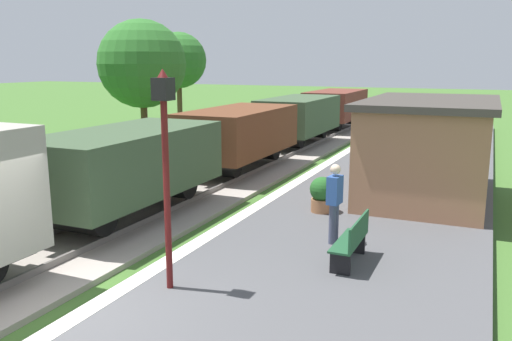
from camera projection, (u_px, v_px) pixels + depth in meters
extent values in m
plane|color=#3D6628|center=(51.00, 331.00, 8.12)|extent=(160.00, 160.00, 0.00)
cube|color=silver|center=(70.00, 321.00, 7.91)|extent=(0.36, 60.00, 0.01)
cylinder|color=black|center=(10.00, 227.00, 10.21)|extent=(0.20, 0.30, 0.20)
cube|color=#384C33|center=(126.00, 162.00, 13.35)|extent=(2.50, 5.60, 1.60)
cube|color=black|center=(128.00, 187.00, 13.48)|extent=(2.10, 5.15, 0.50)
cylinder|color=black|center=(167.00, 182.00, 15.13)|extent=(1.56, 0.84, 0.84)
cylinder|color=black|center=(79.00, 214.00, 11.92)|extent=(1.56, 0.84, 0.84)
cylinder|color=black|center=(188.00, 166.00, 16.12)|extent=(0.20, 0.30, 0.20)
cylinder|color=black|center=(38.00, 217.00, 10.84)|extent=(0.20, 0.30, 0.20)
cube|color=brown|center=(239.00, 131.00, 19.26)|extent=(2.50, 5.60, 1.60)
cube|color=black|center=(239.00, 148.00, 19.39)|extent=(2.10, 5.15, 0.50)
cylinder|color=black|center=(259.00, 148.00, 21.05)|extent=(1.56, 0.84, 0.84)
cylinder|color=black|center=(216.00, 164.00, 17.84)|extent=(1.56, 0.84, 0.84)
cylinder|color=black|center=(270.00, 138.00, 22.03)|extent=(0.20, 0.30, 0.20)
cylinder|color=black|center=(199.00, 162.00, 16.75)|extent=(0.20, 0.30, 0.20)
cube|color=#384C33|center=(299.00, 115.00, 25.17)|extent=(2.50, 5.60, 1.60)
cube|color=black|center=(299.00, 128.00, 25.30)|extent=(2.10, 5.15, 0.50)
cylinder|color=black|center=(310.00, 129.00, 26.96)|extent=(1.56, 0.84, 0.84)
cylinder|color=black|center=(285.00, 138.00, 23.75)|extent=(1.56, 0.84, 0.84)
cylinder|color=black|center=(317.00, 122.00, 27.95)|extent=(0.20, 0.30, 0.20)
cylinder|color=black|center=(276.00, 136.00, 22.66)|extent=(0.20, 0.30, 0.20)
cube|color=brown|center=(336.00, 104.00, 31.09)|extent=(2.50, 5.60, 1.60)
cube|color=black|center=(336.00, 116.00, 31.22)|extent=(2.10, 5.15, 0.50)
cylinder|color=black|center=(343.00, 117.00, 32.87)|extent=(1.56, 0.84, 0.84)
cylinder|color=black|center=(327.00, 123.00, 29.66)|extent=(1.56, 0.84, 0.84)
cylinder|color=black|center=(348.00, 111.00, 33.86)|extent=(0.20, 0.30, 0.20)
cylinder|color=black|center=(321.00, 121.00, 28.57)|extent=(0.20, 0.30, 0.20)
cube|color=#9E6B4C|center=(428.00, 151.00, 15.05)|extent=(3.20, 5.50, 2.60)
cube|color=#3D3833|center=(432.00, 102.00, 14.77)|extent=(3.50, 5.80, 0.18)
cube|color=black|center=(364.00, 149.00, 14.68)|extent=(0.03, 0.90, 0.80)
cube|color=#1E4C2D|center=(349.00, 241.00, 10.10)|extent=(0.42, 1.50, 0.04)
cube|color=#1E4C2D|center=(359.00, 230.00, 9.97)|extent=(0.04, 1.50, 0.45)
cube|color=black|center=(340.00, 263.00, 9.61)|extent=(0.38, 0.06, 0.42)
cube|color=black|center=(356.00, 243.00, 10.68)|extent=(0.38, 0.06, 0.42)
cylinder|color=#474C66|center=(332.00, 224.00, 11.19)|extent=(0.15, 0.15, 0.86)
cylinder|color=#474C66|center=(335.00, 222.00, 11.33)|extent=(0.15, 0.15, 0.86)
cube|color=#2D5199|center=(335.00, 190.00, 11.11)|extent=(0.28, 0.40, 0.60)
sphere|color=beige|center=(335.00, 169.00, 11.02)|extent=(0.22, 0.22, 0.22)
cylinder|color=#9E6642|center=(322.00, 205.00, 13.64)|extent=(0.56, 0.56, 0.34)
sphere|color=#235B23|center=(322.00, 189.00, 13.56)|extent=(0.64, 0.64, 0.64)
cylinder|color=#591414|center=(167.00, 197.00, 8.76)|extent=(0.11, 0.11, 3.20)
cube|color=black|center=(163.00, 89.00, 8.40)|extent=(0.28, 0.28, 0.36)
sphere|color=#F2E5BF|center=(163.00, 89.00, 8.40)|extent=(0.20, 0.20, 0.20)
cone|color=#591414|center=(163.00, 74.00, 8.35)|extent=(0.20, 0.20, 0.16)
cylinder|color=#4C3823|center=(145.00, 129.00, 21.98)|extent=(0.28, 0.28, 2.63)
sphere|color=#2D6B28|center=(142.00, 64.00, 21.45)|extent=(3.57, 3.57, 3.57)
cylinder|color=#4C3823|center=(180.00, 109.00, 28.93)|extent=(0.28, 0.28, 3.01)
sphere|color=#2D6B28|center=(178.00, 60.00, 28.40)|extent=(2.99, 2.99, 2.99)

